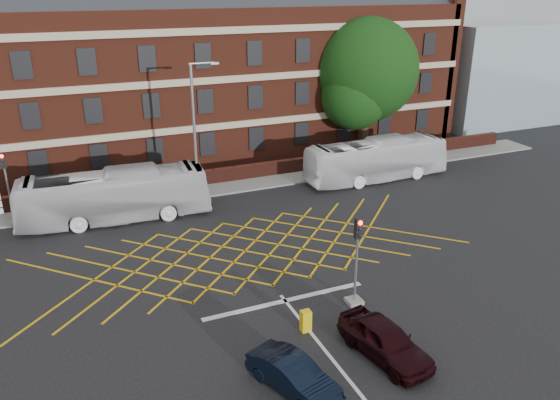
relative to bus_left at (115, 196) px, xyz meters
name	(u,v)px	position (x,y,z in m)	size (l,w,h in m)	color
ground	(258,267)	(5.88, -9.13, -1.60)	(120.00, 120.00, 0.00)	black
victorian_building	(162,60)	(6.13, 12.87, 6.24)	(51.00, 12.17, 20.40)	#5C2517
boundary_wall	(193,180)	(5.88, 3.87, -1.05)	(56.00, 0.50, 1.10)	#461B12
far_pavement	(197,190)	(5.88, 2.87, -1.54)	(60.00, 3.00, 0.12)	slate
glass_block	(489,72)	(39.88, 11.87, 3.40)	(14.00, 10.00, 10.00)	#99B2BF
box_junction_hatching	(245,251)	(5.88, -7.13, -1.59)	(11.50, 0.12, 0.02)	#CC990C
stop_line	(285,301)	(5.88, -12.63, -1.59)	(8.00, 0.30, 0.02)	silver
centre_line	(357,390)	(5.88, -19.13, -1.59)	(0.15, 14.00, 0.02)	silver
bus_left	(115,196)	(0.00, 0.00, 0.00)	(2.69, 11.49, 3.20)	silver
bus_right	(376,160)	(18.81, 0.02, -0.06)	(2.59, 11.05, 3.08)	white
car_navy	(293,375)	(3.78, -18.15, -0.97)	(1.34, 3.83, 1.26)	black
car_maroon	(385,340)	(7.88, -17.82, -0.86)	(1.74, 4.33, 1.47)	black
deciduous_tree	(366,77)	(21.55, 6.51, 4.85)	(8.51, 8.50, 11.28)	black
traffic_light_near	(356,269)	(8.74, -14.05, 0.16)	(0.70, 0.70, 4.27)	slate
traffic_light_far	(9,192)	(-5.92, 2.72, 0.16)	(0.70, 0.70, 4.27)	slate
street_lamp	(197,159)	(5.33, 0.17, 1.62)	(2.25, 1.00, 9.28)	slate
utility_cabinet	(306,321)	(5.75, -15.09, -1.11)	(0.43, 0.35, 0.97)	yellow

